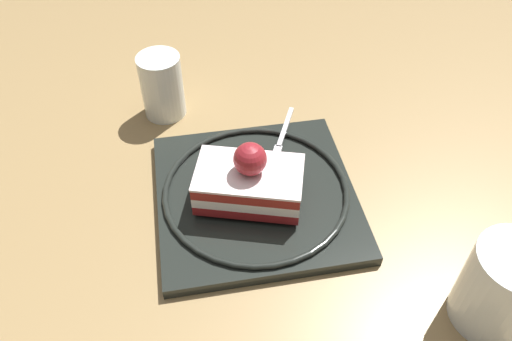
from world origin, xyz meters
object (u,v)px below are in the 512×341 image
at_px(dessert_plate, 256,194).
at_px(drink_glass_near, 501,292).
at_px(drink_glass_far, 163,89).
at_px(cake_slice, 248,179).
at_px(fork, 281,139).

relative_size(dessert_plate, drink_glass_near, 2.90).
relative_size(dessert_plate, drink_glass_far, 3.10).
height_order(dessert_plate, cake_slice, cake_slice).
bearing_deg(cake_slice, drink_glass_far, 99.85).
xyz_separation_m(fork, drink_glass_far, (-0.11, 0.14, 0.02)).
relative_size(dessert_plate, cake_slice, 2.03).
bearing_deg(drink_glass_far, drink_glass_near, -65.85).
height_order(cake_slice, drink_glass_near, cake_slice).
distance_m(dessert_plate, cake_slice, 0.04).
bearing_deg(dessert_plate, cake_slice, -160.78).
height_order(fork, drink_glass_near, drink_glass_near).
xyz_separation_m(fork, drink_glass_near, (0.08, -0.30, 0.02)).
bearing_deg(cake_slice, dessert_plate, 19.22).
bearing_deg(fork, drink_glass_far, 128.23).
xyz_separation_m(dessert_plate, cake_slice, (-0.01, -0.00, 0.04)).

